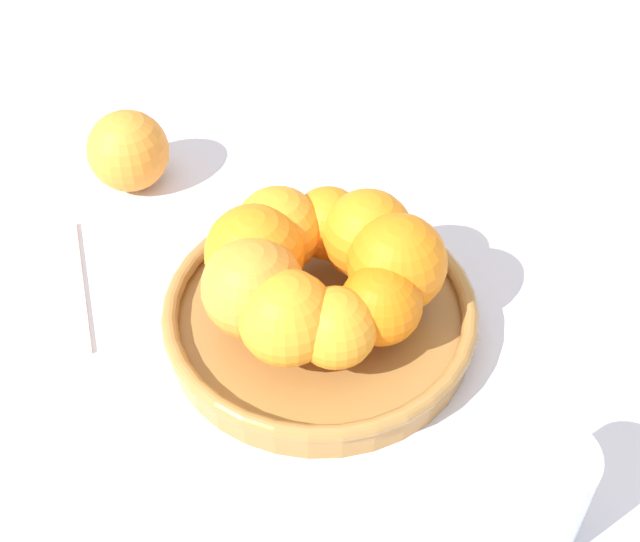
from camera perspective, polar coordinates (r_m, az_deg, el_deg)
name	(u,v)px	position (r m, az deg, el deg)	size (l,w,h in m)	color
ground_plane	(320,330)	(0.78, 0.00, -3.79)	(4.00, 4.00, 0.00)	silver
fruit_bowl	(320,316)	(0.77, 0.00, -2.91)	(0.27, 0.27, 0.04)	#A57238
orange_pile	(316,268)	(0.73, -0.28, 0.17)	(0.20, 0.19, 0.08)	orange
stray_orange	(128,151)	(0.92, -12.18, 7.53)	(0.08, 0.08, 0.08)	orange
drinking_glass	(540,495)	(0.65, 13.88, -13.75)	(0.06, 0.06, 0.10)	silver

